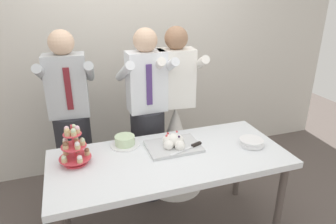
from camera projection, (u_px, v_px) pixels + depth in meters
name	position (u px, v px, depth m)	size (l,w,h in m)	color
rear_wall	(128.00, 40.00, 3.26)	(5.20, 0.10, 2.90)	beige
dessert_table	(170.00, 164.00, 2.34)	(1.80, 0.80, 0.78)	silver
cupcake_stand	(74.00, 147.00, 2.17)	(0.23, 0.23, 0.31)	#D83F4C
main_cake_tray	(174.00, 143.00, 2.41)	(0.43, 0.32, 0.13)	silver
plate_stack	(252.00, 142.00, 2.45)	(0.20, 0.20, 0.05)	white
round_cake	(125.00, 141.00, 2.45)	(0.24, 0.24, 0.08)	white
person_groom	(148.00, 127.00, 2.86)	(0.47, 0.50, 1.66)	#232328
person_bride	(175.00, 137.00, 3.03)	(0.56, 0.56, 1.66)	white
person_guest	(73.00, 132.00, 2.75)	(0.49, 0.52, 1.66)	#232328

